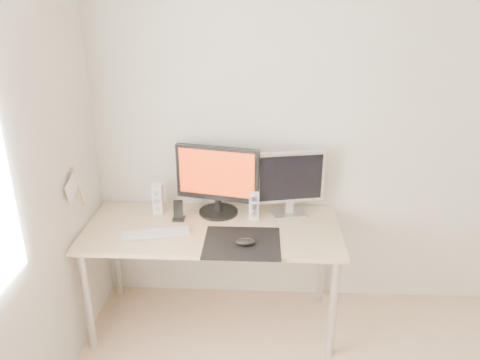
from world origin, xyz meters
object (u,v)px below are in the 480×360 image
object	(u,v)px
mouse	(245,242)
speaker_left	(158,199)
main_monitor	(217,178)
speaker_right	(254,204)
phone_dock	(179,214)
keyboard	(156,233)
second_monitor	(290,180)
desk	(213,238)

from	to	relation	value
mouse	speaker_left	world-z (taller)	speaker_left
main_monitor	speaker_right	size ratio (longest dim) A/B	2.74
main_monitor	speaker_left	world-z (taller)	main_monitor
main_monitor	phone_dock	world-z (taller)	main_monitor
mouse	speaker_right	world-z (taller)	speaker_right
speaker_right	keyboard	distance (m)	0.65
main_monitor	second_monitor	bearing A→B (deg)	1.77
mouse	second_monitor	world-z (taller)	second_monitor
desk	main_monitor	size ratio (longest dim) A/B	2.93
desk	keyboard	distance (m)	0.36
keyboard	speaker_right	bearing A→B (deg)	23.06
mouse	desk	size ratio (longest dim) A/B	0.07
desk	phone_dock	bearing A→B (deg)	159.14
mouse	phone_dock	world-z (taller)	phone_dock
speaker_left	phone_dock	distance (m)	0.19
desk	speaker_left	size ratio (longest dim) A/B	8.02
keyboard	second_monitor	bearing A→B (deg)	21.36
second_monitor	speaker_left	distance (m)	0.88
speaker_left	speaker_right	world-z (taller)	same
main_monitor	keyboard	xyz separation A→B (m)	(-0.35, -0.31, -0.25)
second_monitor	speaker_left	xyz separation A→B (m)	(-0.87, -0.02, -0.14)
second_monitor	speaker_right	world-z (taller)	second_monitor
desk	keyboard	xyz separation A→B (m)	(-0.33, -0.12, 0.09)
desk	main_monitor	distance (m)	0.38
mouse	desk	xyz separation A→B (m)	(-0.22, 0.22, -0.10)
speaker_left	mouse	bearing A→B (deg)	-34.96
mouse	phone_dock	bearing A→B (deg)	144.87
main_monitor	phone_dock	xyz separation A→B (m)	(-0.25, -0.11, -0.21)
desk	keyboard	bearing A→B (deg)	-160.95
main_monitor	speaker_right	bearing A→B (deg)	-12.94
speaker_right	phone_dock	distance (m)	0.49
speaker_right	second_monitor	bearing A→B (deg)	16.82
mouse	keyboard	xyz separation A→B (m)	(-0.55, 0.11, -0.02)
speaker_right	keyboard	bearing A→B (deg)	-156.94
mouse	keyboard	world-z (taller)	mouse
desk	mouse	bearing A→B (deg)	-46.21
main_monitor	keyboard	distance (m)	0.53
second_monitor	phone_dock	distance (m)	0.75
keyboard	speaker_left	bearing A→B (deg)	98.52
mouse	main_monitor	bearing A→B (deg)	115.20
mouse	desk	bearing A→B (deg)	133.79
speaker_right	keyboard	xyz separation A→B (m)	(-0.59, -0.25, -0.09)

